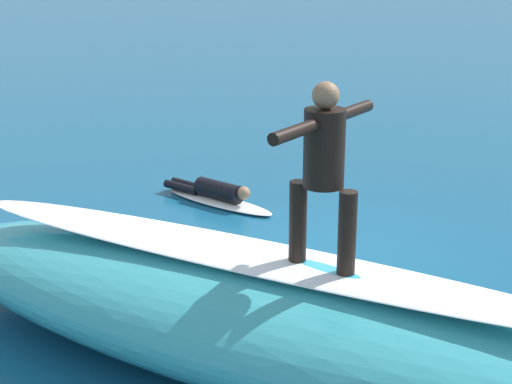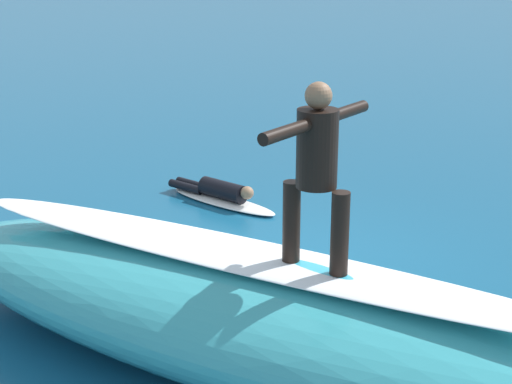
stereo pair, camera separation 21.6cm
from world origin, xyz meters
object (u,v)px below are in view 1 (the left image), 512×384
(surfer_riding, at_px, (324,162))
(surfboard_paddling, at_px, (219,201))
(surfer_paddling, at_px, (213,189))
(surfboard_riding, at_px, (321,270))

(surfer_riding, xyz_separation_m, surfboard_paddling, (3.11, -4.41, -2.15))
(surfboard_paddling, bearing_deg, surfer_paddling, 180.00)
(surfer_riding, height_order, surfboard_paddling, surfer_riding)
(surfer_riding, relative_size, surfboard_paddling, 0.80)
(surfboard_riding, height_order, surfer_riding, surfer_riding)
(surfer_riding, bearing_deg, surfboard_riding, 102.65)
(surfboard_riding, relative_size, surfer_riding, 1.25)
(surfboard_riding, distance_m, surfboard_paddling, 5.51)
(surfer_riding, distance_m, surfboard_paddling, 5.81)
(surfboard_paddling, height_order, surfer_paddling, surfer_paddling)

